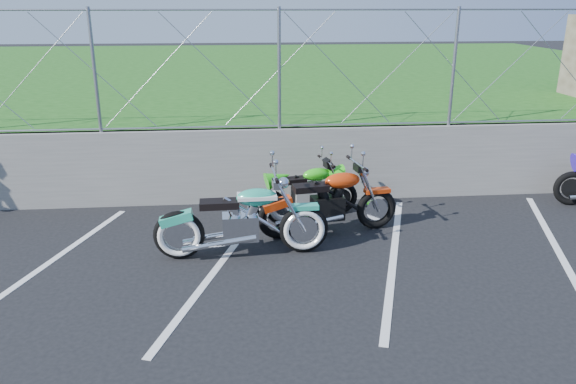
{
  "coord_description": "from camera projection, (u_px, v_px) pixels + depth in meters",
  "views": [
    {
      "loc": [
        0.27,
        -5.97,
        3.36
      ],
      "look_at": [
        0.94,
        1.3,
        0.89
      ],
      "focal_mm": 35.0,
      "sensor_mm": 36.0,
      "label": 1
    }
  ],
  "objects": [
    {
      "name": "ground",
      "position": [
        219.0,
        299.0,
        6.69
      ],
      "size": [
        90.0,
        90.0,
        0.0
      ],
      "primitive_type": "plane",
      "color": "black",
      "rests_on": "ground"
    },
    {
      "name": "retaining_wall",
      "position": [
        223.0,
        166.0,
        9.78
      ],
      "size": [
        30.0,
        0.22,
        1.3
      ],
      "primitive_type": "cube",
      "color": "slate",
      "rests_on": "ground"
    },
    {
      "name": "grass_field",
      "position": [
        228.0,
        86.0,
        19.21
      ],
      "size": [
        30.0,
        20.0,
        1.3
      ],
      "primitive_type": "cube",
      "color": "#1B4F15",
      "rests_on": "ground"
    },
    {
      "name": "chain_link_fence",
      "position": [
        219.0,
        70.0,
        9.25
      ],
      "size": [
        28.0,
        0.03,
        2.0
      ],
      "color": "gray",
      "rests_on": "retaining_wall"
    },
    {
      "name": "parking_lines",
      "position": [
        309.0,
        259.0,
        7.73
      ],
      "size": [
        18.29,
        4.31,
        0.01
      ],
      "color": "silver",
      "rests_on": "ground"
    },
    {
      "name": "cruiser_turquoise",
      "position": [
        244.0,
        223.0,
        7.71
      ],
      "size": [
        2.42,
        0.77,
        1.2
      ],
      "rotation": [
        0.0,
        0.0,
        0.04
      ],
      "color": "black",
      "rests_on": "ground"
    },
    {
      "name": "naked_orange",
      "position": [
        331.0,
        204.0,
        8.47
      ],
      "size": [
        2.19,
        0.74,
        1.1
      ],
      "rotation": [
        0.0,
        0.0,
        0.16
      ],
      "color": "black",
      "rests_on": "ground"
    },
    {
      "name": "sportbike_green",
      "position": [
        308.0,
        194.0,
        9.14
      ],
      "size": [
        1.79,
        0.64,
        0.94
      ],
      "rotation": [
        0.0,
        0.0,
        0.22
      ],
      "color": "black",
      "rests_on": "ground"
    }
  ]
}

